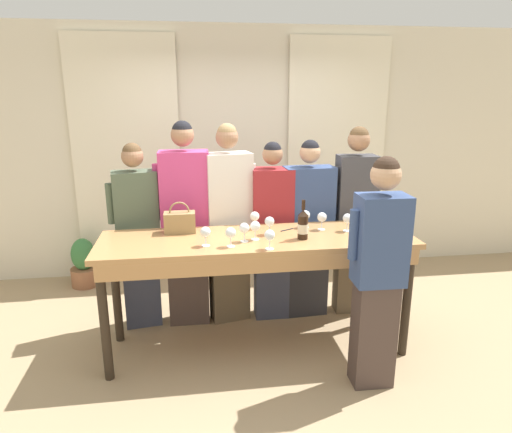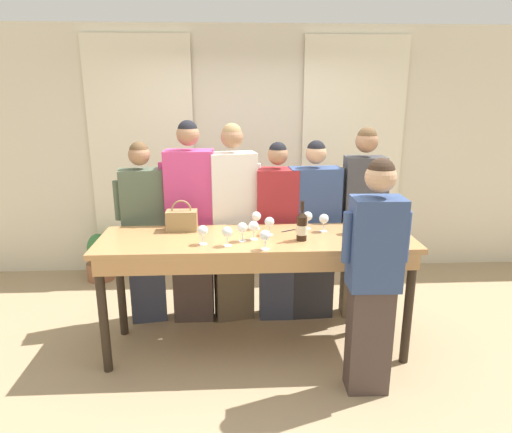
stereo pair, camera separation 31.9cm
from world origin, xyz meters
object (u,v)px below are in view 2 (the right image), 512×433
at_px(wine_glass_by_handbag, 265,236).
at_px(wine_glass_front_mid, 256,217).
at_px(guest_olive_jacket, 144,232).
at_px(tasting_bar, 257,252).
at_px(wine_glass_front_right, 269,222).
at_px(wine_glass_back_left, 324,219).
at_px(wine_glass_back_mid, 350,221).
at_px(wine_glass_by_bottle, 254,227).
at_px(wine_bottle, 302,226).
at_px(guest_navy_coat, 313,231).
at_px(wine_glass_center_mid, 383,224).
at_px(wine_glass_back_right, 203,231).
at_px(wine_glass_front_left, 227,232).
at_px(potted_plant, 100,259).
at_px(wine_glass_near_host, 308,217).
at_px(guest_striped_shirt, 277,231).
at_px(host_pouring, 373,276).
at_px(guest_cream_sweater, 233,222).
at_px(wine_glass_center_right, 376,218).
at_px(guest_pink_top, 191,222).
at_px(handbag, 182,220).
at_px(wine_glass_center_left, 242,228).
at_px(guest_beige_cap, 362,221).

bearing_deg(wine_glass_by_handbag, wine_glass_front_mid, 94.19).
height_order(wine_glass_front_mid, guest_olive_jacket, guest_olive_jacket).
bearing_deg(wine_glass_front_mid, tasting_bar, -92.37).
height_order(wine_glass_front_right, wine_glass_back_left, same).
distance_m(wine_glass_front_right, wine_glass_back_mid, 0.65).
bearing_deg(wine_glass_by_bottle, guest_olive_jacket, 147.77).
bearing_deg(wine_glass_by_handbag, wine_glass_back_mid, 25.97).
xyz_separation_m(wine_bottle, wine_glass_front_right, (-0.24, 0.15, -0.01)).
distance_m(guest_olive_jacket, guest_navy_coat, 1.55).
xyz_separation_m(wine_glass_back_mid, wine_glass_by_handbag, (-0.71, -0.35, -0.00)).
xyz_separation_m(wine_glass_center_mid, wine_glass_by_bottle, (-1.03, -0.03, 0.00)).
distance_m(wine_glass_back_right, guest_olive_jacket, 0.93).
relative_size(wine_glass_front_left, potted_plant, 0.27).
distance_m(wine_bottle, guest_olive_jacket, 1.50).
height_order(wine_glass_near_host, guest_striped_shirt, guest_striped_shirt).
height_order(wine_glass_front_right, guest_striped_shirt, guest_striped_shirt).
bearing_deg(wine_glass_by_bottle, host_pouring, -34.02).
distance_m(wine_glass_back_right, wine_glass_by_handbag, 0.48).
bearing_deg(potted_plant, guest_cream_sweater, -32.51).
xyz_separation_m(wine_glass_front_right, guest_striped_shirt, (0.11, 0.50, -0.23)).
distance_m(wine_glass_center_right, guest_pink_top, 1.62).
xyz_separation_m(wine_glass_center_mid, wine_glass_back_right, (-1.42, -0.12, 0.00)).
distance_m(wine_glass_front_left, host_pouring, 1.09).
distance_m(guest_striped_shirt, host_pouring, 1.27).
xyz_separation_m(handbag, wine_glass_back_left, (1.17, -0.10, 0.02)).
distance_m(wine_glass_near_host, guest_cream_sweater, 0.73).
xyz_separation_m(wine_glass_back_right, potted_plant, (-1.30, 1.68, -0.84)).
bearing_deg(guest_cream_sweater, wine_glass_center_left, -83.76).
relative_size(wine_glass_by_bottle, guest_olive_jacket, 0.09).
bearing_deg(wine_glass_center_left, wine_glass_center_right, 11.28).
bearing_deg(guest_beige_cap, wine_glass_front_left, -148.82).
relative_size(handbag, wine_glass_back_right, 1.72).
height_order(wine_glass_back_left, wine_glass_back_right, same).
relative_size(wine_glass_near_host, guest_olive_jacket, 0.09).
distance_m(wine_glass_center_right, guest_beige_cap, 0.45).
relative_size(wine_glass_back_mid, guest_navy_coat, 0.09).
distance_m(wine_glass_front_right, wine_glass_back_left, 0.46).
distance_m(guest_olive_jacket, guest_cream_sweater, 0.81).
height_order(wine_glass_front_left, wine_glass_center_left, same).
xyz_separation_m(wine_glass_back_mid, wine_glass_back_right, (-1.17, -0.20, 0.00)).
relative_size(wine_glass_front_mid, guest_striped_shirt, 0.09).
height_order(wine_glass_by_bottle, guest_navy_coat, guest_navy_coat).
bearing_deg(wine_glass_back_right, handbag, 117.84).
bearing_deg(wine_glass_center_right, wine_glass_front_mid, 174.62).
xyz_separation_m(wine_glass_front_left, wine_glass_front_mid, (0.24, 0.42, 0.00)).
height_order(wine_glass_back_left, wine_glass_by_handbag, same).
relative_size(wine_glass_center_mid, wine_glass_back_mid, 1.00).
distance_m(tasting_bar, guest_navy_coat, 0.80).
relative_size(wine_glass_front_right, guest_olive_jacket, 0.09).
bearing_deg(tasting_bar, wine_glass_front_left, -143.41).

